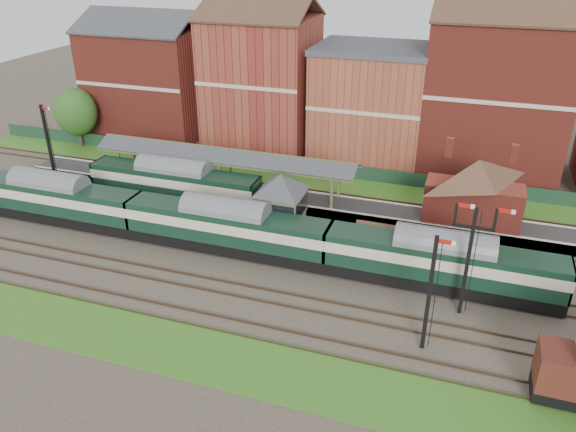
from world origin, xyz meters
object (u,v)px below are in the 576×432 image
(semaphore_bracket, at_px, (470,254))
(signal_box, at_px, (281,206))
(dmu_train, at_px, (226,226))
(platform_railcar, at_px, (175,183))

(semaphore_bracket, bearing_deg, signal_box, 159.08)
(dmu_train, distance_m, platform_railcar, 10.49)
(dmu_train, bearing_deg, semaphore_bracket, -7.67)
(signal_box, bearing_deg, dmu_train, -137.24)
(semaphore_bracket, height_order, platform_railcar, semaphore_bracket)
(signal_box, distance_m, dmu_train, 4.87)
(dmu_train, relative_size, platform_railcar, 3.03)
(semaphore_bracket, xyz_separation_m, dmu_train, (-18.55, 2.50, -2.34))
(signal_box, height_order, semaphore_bracket, semaphore_bracket)
(signal_box, relative_size, platform_railcar, 0.36)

